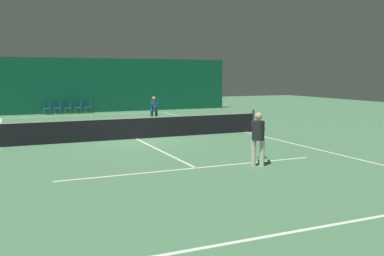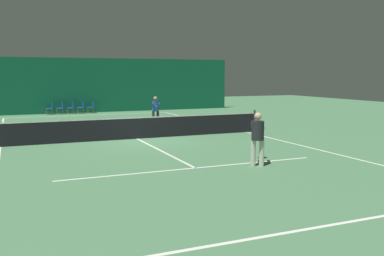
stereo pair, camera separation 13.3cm
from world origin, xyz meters
name	(u,v)px [view 1 (the left image)]	position (x,y,z in m)	size (l,w,h in m)	color
ground_plane	(136,139)	(0.00, 0.00, 0.00)	(60.00, 60.00, 0.00)	#4C7F56
backdrop_curtain	(82,85)	(0.00, 13.95, 1.99)	(23.00, 0.12, 3.98)	#0F5138
court_line_baseline_far	(88,115)	(0.00, 11.90, 0.00)	(11.00, 0.10, 0.00)	white
court_line_baseline_near	(318,227)	(0.00, -11.90, 0.00)	(11.00, 0.10, 0.00)	white
court_line_service_far	(105,123)	(0.00, 6.40, 0.00)	(8.25, 0.10, 0.00)	white
court_line_service_near	(196,168)	(0.00, -6.40, 0.00)	(8.25, 0.10, 0.00)	white
court_line_sideline_right	(245,132)	(5.50, 0.00, 0.00)	(0.10, 23.80, 0.00)	white
court_line_centre	(136,139)	(0.00, 0.00, 0.00)	(0.10, 12.80, 0.00)	white
tennis_net	(136,127)	(0.00, 0.00, 0.51)	(12.00, 0.10, 1.07)	black
player_near	(258,135)	(1.88, -6.86, 0.97)	(0.97, 1.34, 1.66)	beige
player_far	(154,109)	(2.31, 4.40, 0.93)	(0.67, 1.36, 1.60)	#2D2D38
courtside_chair_0	(48,108)	(-2.49, 13.40, 0.49)	(0.44, 0.44, 0.84)	brown
courtside_chair_1	(58,107)	(-1.77, 13.40, 0.49)	(0.44, 0.44, 0.84)	brown
courtside_chair_2	(69,107)	(-1.06, 13.40, 0.49)	(0.44, 0.44, 0.84)	brown
courtside_chair_3	(79,107)	(-0.35, 13.40, 0.49)	(0.44, 0.44, 0.84)	brown
courtside_chair_4	(89,106)	(0.36, 13.40, 0.49)	(0.44, 0.44, 0.84)	brown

